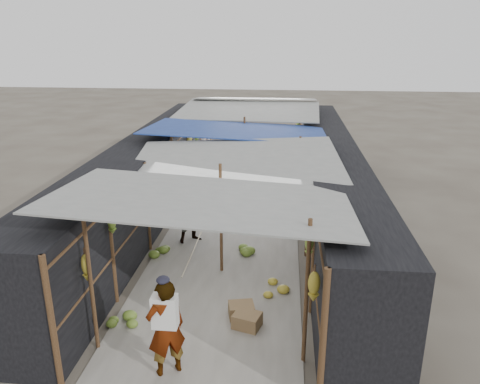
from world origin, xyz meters
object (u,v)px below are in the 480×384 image
(black_basin, at_px, (293,200))
(shopper_blue, at_px, (193,213))
(vendor_elderly, at_px, (166,328))
(vendor_seated, at_px, (293,193))
(crate_near, at_px, (247,321))

(black_basin, distance_m, shopper_blue, 4.31)
(vendor_elderly, height_order, shopper_blue, vendor_elderly)
(shopper_blue, distance_m, vendor_seated, 4.06)
(black_basin, xyz_separation_m, vendor_elderly, (-2.11, -8.39, 0.76))
(vendor_elderly, relative_size, vendor_seated, 2.06)
(vendor_elderly, xyz_separation_m, shopper_blue, (-0.56, 5.07, -0.05))
(crate_near, relative_size, black_basin, 0.84)
(vendor_elderly, xyz_separation_m, vendor_seated, (2.11, 8.11, -0.44))
(vendor_seated, bearing_deg, shopper_blue, -71.24)
(shopper_blue, bearing_deg, vendor_elderly, -116.81)
(black_basin, bearing_deg, crate_near, -97.50)
(black_basin, relative_size, vendor_seated, 0.71)
(shopper_blue, bearing_deg, crate_near, -98.05)
(black_basin, xyz_separation_m, shopper_blue, (-2.67, -3.32, 0.71))
(black_basin, height_order, shopper_blue, shopper_blue)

